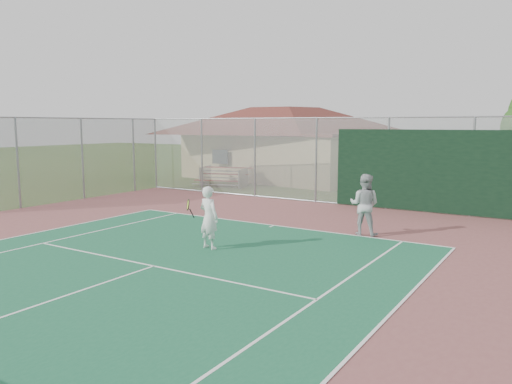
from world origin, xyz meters
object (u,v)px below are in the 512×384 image
Objects in this scene: bleachers at (224,176)px; player_grey_back at (364,205)px; player_white_front at (209,218)px; clubhouse at (285,136)px.

player_grey_back is at bearing -51.47° from bleachers.
bleachers is 1.66× the size of player_grey_back.
bleachers is at bearing -40.70° from player_grey_back.
player_grey_back reaches higher than player_white_front.
player_white_front is at bearing -71.74° from bleachers.
bleachers is 13.53m from player_white_front.
bleachers is 12.86m from player_grey_back.
clubhouse is at bearing -59.40° from player_white_front.
clubhouse is at bearing -57.83° from player_grey_back.
player_grey_back is (2.84, 3.73, 0.07)m from player_white_front.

